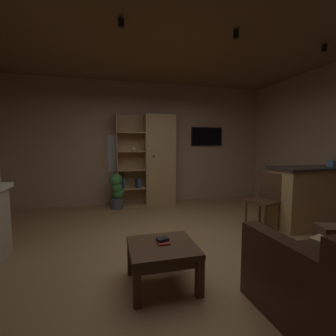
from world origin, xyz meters
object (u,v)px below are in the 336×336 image
at_px(kitchen_bar_counter, 316,196).
at_px(potted_floor_plant, 117,190).
at_px(wall_mounted_tv, 207,137).
at_px(bookshelf_cabinet, 156,161).
at_px(table_book_0, 164,243).
at_px(table_book_1, 163,239).
at_px(dining_chair, 266,197).
at_px(coffee_table, 162,253).
at_px(tissue_box, 333,163).

bearing_deg(kitchen_bar_counter, potted_floor_plant, 148.52).
xyz_separation_m(kitchen_bar_counter, wall_mounted_tv, (-0.98, 2.36, 1.08)).
distance_m(bookshelf_cabinet, table_book_0, 3.26).
xyz_separation_m(kitchen_bar_counter, table_book_1, (-2.91, -0.97, -0.07)).
height_order(dining_chair, potted_floor_plant, dining_chair).
relative_size(coffee_table, table_book_0, 5.86).
xyz_separation_m(coffee_table, potted_floor_plant, (-0.32, 3.00, 0.08)).
bearing_deg(wall_mounted_tv, coffee_table, -119.76).
relative_size(table_book_0, table_book_1, 1.00).
bearing_deg(wall_mounted_tv, kitchen_bar_counter, -67.36).
height_order(table_book_1, potted_floor_plant, potted_floor_plant).
distance_m(table_book_1, wall_mounted_tv, 4.01).
bearing_deg(bookshelf_cabinet, wall_mounted_tv, 8.86).
distance_m(bookshelf_cabinet, potted_floor_plant, 1.11).
bearing_deg(bookshelf_cabinet, table_book_1, -100.36).
distance_m(kitchen_bar_counter, table_book_0, 3.07).
bearing_deg(table_book_1, tissue_box, 16.07).
height_order(coffee_table, table_book_0, table_book_0).
xyz_separation_m(bookshelf_cabinet, kitchen_bar_counter, (2.33, -2.15, -0.51)).
height_order(tissue_box, wall_mounted_tv, wall_mounted_tv).
distance_m(kitchen_bar_counter, dining_chair, 0.91).
distance_m(table_book_1, dining_chair, 2.27).
xyz_separation_m(coffee_table, dining_chair, (2.01, 1.12, 0.21)).
relative_size(table_book_1, potted_floor_plant, 0.14).
bearing_deg(table_book_1, dining_chair, 28.19).
relative_size(bookshelf_cabinet, table_book_1, 18.65).
bearing_deg(table_book_1, table_book_0, -82.47).
bearing_deg(bookshelf_cabinet, table_book_0, -100.20).
distance_m(tissue_box, potted_floor_plant, 4.08).
bearing_deg(table_book_0, potted_floor_plant, 96.39).
bearing_deg(coffee_table, dining_chair, 29.10).
relative_size(tissue_box, table_book_0, 1.08).
bearing_deg(kitchen_bar_counter, tissue_box, -16.93).
bearing_deg(tissue_box, table_book_0, -163.41).
relative_size(tissue_box, coffee_table, 0.18).
distance_m(bookshelf_cabinet, dining_chair, 2.55).
bearing_deg(table_book_1, kitchen_bar_counter, 18.48).
relative_size(bookshelf_cabinet, potted_floor_plant, 2.68).
bearing_deg(wall_mounted_tv, table_book_0, -119.68).
relative_size(kitchen_bar_counter, wall_mounted_tv, 1.95).
height_order(coffee_table, table_book_1, table_book_1).
relative_size(kitchen_bar_counter, dining_chair, 1.71).
bearing_deg(kitchen_bar_counter, dining_chair, 173.59).
relative_size(kitchen_bar_counter, tissue_box, 13.07).
relative_size(potted_floor_plant, wall_mounted_tv, 0.95).
relative_size(tissue_box, potted_floor_plant, 0.16).
bearing_deg(kitchen_bar_counter, bookshelf_cabinet, 137.33).
height_order(kitchen_bar_counter, tissue_box, tissue_box).
relative_size(dining_chair, potted_floor_plant, 1.20).
xyz_separation_m(coffee_table, wall_mounted_tv, (1.93, 3.38, 1.27)).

